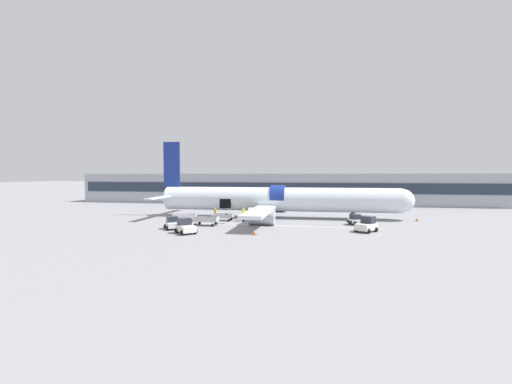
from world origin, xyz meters
TOP-DOWN VIEW (x-y plane):
  - ground_plane at (0.00, 0.00)m, footprint 500.00×500.00m
  - apron_marking_line at (2.76, -1.96)m, footprint 26.35×1.34m
  - terminal_strip at (0.00, 32.48)m, footprint 91.65×10.97m
  - airplane at (1.76, 6.09)m, footprint 38.87×30.02m
  - baggage_tug_lead at (13.60, -4.86)m, footprint 2.73×2.93m
  - baggage_tug_mid at (13.20, 0.65)m, footprint 2.79×2.46m
  - baggage_tug_rear at (-6.21, -9.42)m, footprint 2.87×2.93m
  - baggage_tug_spare at (-8.85, -6.88)m, footprint 2.53×2.68m
  - baggage_cart_loading at (-4.88, 1.35)m, footprint 3.90×1.86m
  - baggage_cart_queued at (-9.79, -0.50)m, footprint 4.18×2.38m
  - baggage_cart_empty at (-5.74, -3.49)m, footprint 4.07×1.99m
  - ground_crew_loader_a at (-2.11, 2.02)m, footprint 0.49×0.65m
  - ground_crew_loader_b at (-1.89, 0.67)m, footprint 0.50×0.65m
  - ground_crew_driver at (-0.96, 3.20)m, footprint 0.58×0.58m
  - ground_crew_supervisor at (-6.66, 3.22)m, footprint 0.52×0.52m
  - safety_cone_nose at (21.76, 5.76)m, footprint 0.47×0.47m
  - safety_cone_engine_left at (1.41, -8.89)m, footprint 0.50×0.50m
  - safety_cone_wingtip at (2.14, -1.52)m, footprint 0.58×0.58m

SIDE VIEW (x-z plane):
  - ground_plane at x=0.00m, z-range 0.00..0.00m
  - apron_marking_line at x=2.76m, z-range 0.00..0.01m
  - safety_cone_nose at x=21.76m, z-range -0.02..0.53m
  - safety_cone_engine_left at x=1.41m, z-range -0.02..0.58m
  - safety_cone_wingtip at x=2.14m, z-range -0.02..0.70m
  - baggage_cart_loading at x=-4.88m, z-range -0.04..1.03m
  - baggage_cart_queued at x=-9.79m, z-range 0.02..1.06m
  - baggage_cart_empty at x=-5.74m, z-range 0.03..1.15m
  - baggage_tug_mid at x=13.20m, z-range -0.10..1.28m
  - baggage_tug_spare at x=-8.85m, z-range -0.12..1.35m
  - baggage_tug_rear at x=-6.21m, z-range -0.13..1.54m
  - baggage_tug_lead at x=13.60m, z-range -0.14..1.62m
  - ground_crew_supervisor at x=-6.66m, z-range 0.04..1.67m
  - ground_crew_driver at x=-0.96m, z-range 0.05..1.87m
  - ground_crew_loader_b at x=-1.89m, z-range 0.05..1.91m
  - ground_crew_loader_a at x=-2.11m, z-range 0.05..1.91m
  - airplane at x=1.76m, z-range -3.12..8.49m
  - terminal_strip at x=0.00m, z-range 0.00..6.67m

